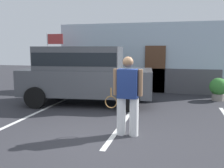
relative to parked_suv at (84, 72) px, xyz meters
The scene contains 8 objects.
ground_plane 3.80m from the parked_suv, 62.16° to the right, with size 40.00×40.00×0.00m, color #2D2D33.
parking_stripe_0 2.27m from the parked_suv, 119.34° to the right, with size 0.12×4.40×0.01m, color silver.
parking_stripe_1 2.78m from the parked_suv, 42.44° to the right, with size 0.12×4.40×0.01m, color silver.
house_frontage 3.52m from the parked_suv, 60.98° to the left, with size 8.03×0.40×3.12m.
parked_suv is the anchor object (origin of this frame).
tennis_player_man 3.61m from the parked_suv, 53.15° to the right, with size 0.93×0.29×1.81m.
potted_plant_by_porch 5.13m from the parked_suv, 20.21° to the left, with size 0.66×0.66×0.87m.
flag_pole 3.16m from the parked_suv, 139.57° to the left, with size 0.80×0.05×2.68m.
Camera 1 is at (1.54, -5.09, 2.00)m, focal length 39.65 mm.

